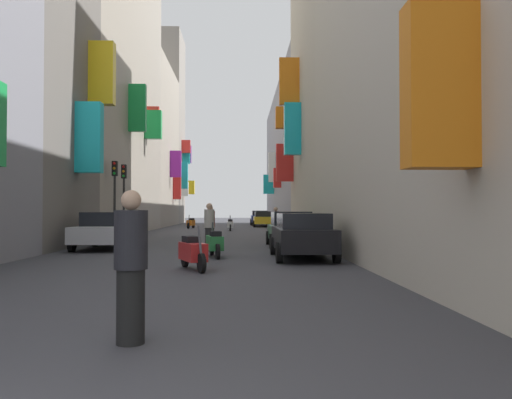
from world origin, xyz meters
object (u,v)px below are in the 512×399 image
at_px(parked_car_silver, 107,229).
at_px(traffic_light_near_corner, 124,188).
at_px(parked_car_green, 290,228).
at_px(scooter_white, 230,224).
at_px(pedestrian_mid_street, 209,227).
at_px(traffic_light_far_corner, 115,186).
at_px(pedestrian_crossing, 276,223).
at_px(pedestrian_near_right, 210,227).
at_px(scooter_green, 215,243).
at_px(parked_car_black, 302,234).
at_px(parked_car_yellow, 263,219).
at_px(pedestrian_near_left, 131,267).
at_px(scooter_red, 193,252).
at_px(scooter_orange, 191,223).
at_px(parked_car_blue, 259,217).

bearing_deg(parked_car_silver, traffic_light_near_corner, 97.95).
height_order(parked_car_green, parked_car_silver, parked_car_green).
xyz_separation_m(scooter_white, pedestrian_mid_street, (-0.40, -18.85, 0.43)).
bearing_deg(parked_car_silver, traffic_light_far_corner, 100.88).
xyz_separation_m(scooter_white, pedestrian_crossing, (2.66, -10.53, 0.38)).
relative_size(pedestrian_near_right, traffic_light_near_corner, 0.43).
bearing_deg(scooter_green, parked_car_silver, 139.46).
bearing_deg(traffic_light_near_corner, parked_car_black, -54.95).
bearing_deg(traffic_light_near_corner, parked_car_yellow, 66.22).
bearing_deg(traffic_light_far_corner, pedestrian_mid_street, -52.41).
bearing_deg(traffic_light_far_corner, scooter_green, -59.31).
distance_m(parked_car_black, pedestrian_near_left, 10.60).
distance_m(pedestrian_near_left, traffic_light_near_corner, 22.54).
distance_m(parked_car_yellow, scooter_red, 33.97).
distance_m(scooter_green, pedestrian_crossing, 11.22).
height_order(parked_car_yellow, pedestrian_near_left, pedestrian_near_left).
xyz_separation_m(parked_car_yellow, pedestrian_crossing, (-0.20, -19.44, 0.09)).
bearing_deg(parked_car_green, parked_car_black, -91.45).
distance_m(parked_car_silver, traffic_light_far_corner, 5.90).
height_order(scooter_orange, traffic_light_near_corner, traffic_light_near_corner).
distance_m(parked_car_blue, pedestrian_crossing, 24.53).
xyz_separation_m(parked_car_green, pedestrian_near_right, (-3.28, -0.87, 0.09)).
xyz_separation_m(parked_car_blue, parked_car_black, (0.01, -35.97, -0.02)).
relative_size(scooter_orange, scooter_white, 0.96).
bearing_deg(parked_car_silver, parked_car_blue, 77.13).
height_order(traffic_light_near_corner, traffic_light_far_corner, traffic_light_far_corner).
bearing_deg(pedestrian_near_left, scooter_orange, 94.50).
distance_m(pedestrian_crossing, traffic_light_far_corner, 8.59).
relative_size(parked_car_green, pedestrian_near_right, 2.31).
height_order(parked_car_silver, scooter_green, parked_car_silver).
bearing_deg(scooter_red, parked_car_silver, 119.15).
bearing_deg(traffic_light_far_corner, pedestrian_near_right, -47.03).
height_order(parked_car_blue, pedestrian_mid_street, pedestrian_mid_street).
bearing_deg(parked_car_yellow, scooter_green, -95.52).
xyz_separation_m(pedestrian_near_left, traffic_light_far_corner, (-5.08, 19.93, 1.86)).
height_order(scooter_red, scooter_white, same).
bearing_deg(parked_car_yellow, parked_car_silver, -105.55).
relative_size(scooter_green, pedestrian_crossing, 1.16).
distance_m(scooter_white, pedestrian_mid_street, 18.86).
bearing_deg(parked_car_yellow, pedestrian_mid_street, -96.70).
bearing_deg(pedestrian_crossing, parked_car_blue, 89.90).
bearing_deg(parked_car_yellow, scooter_white, -107.79).
relative_size(scooter_white, pedestrian_near_left, 1.04).
xyz_separation_m(scooter_green, pedestrian_crossing, (2.72, 10.87, 0.38)).
relative_size(parked_car_silver, pedestrian_mid_street, 2.48).
height_order(parked_car_blue, traffic_light_far_corner, traffic_light_far_corner).
xyz_separation_m(pedestrian_crossing, pedestrian_mid_street, (-3.06, -8.32, 0.05)).
height_order(parked_car_green, scooter_red, parked_car_green).
bearing_deg(pedestrian_near_left, scooter_green, 87.77).
height_order(scooter_white, pedestrian_crossing, pedestrian_crossing).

